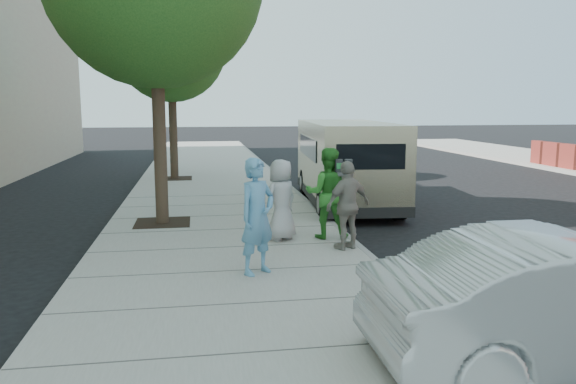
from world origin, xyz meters
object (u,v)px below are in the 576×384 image
object	(u,v)px
van	(346,161)
person_striped_polo	(348,205)
tree_far	(172,41)
person_green_shirt	(327,193)
person_gray_shirt	(281,200)
person_officer	(257,216)
parking_meter	(343,182)

from	to	relation	value
van	person_striped_polo	xyz separation A→B (m)	(-1.36, -5.17, -0.25)
tree_far	van	xyz separation A→B (m)	(4.77, -5.31, -3.68)
person_green_shirt	person_gray_shirt	size ratio (longest dim) A/B	1.13
person_officer	person_gray_shirt	distance (m)	2.22
person_green_shirt	person_gray_shirt	world-z (taller)	person_green_shirt
person_gray_shirt	person_striped_polo	world-z (taller)	person_striped_polo
tree_far	parking_meter	size ratio (longest dim) A/B	4.14
tree_far	person_green_shirt	size ratio (longest dim) A/B	3.65
person_officer	tree_far	bearing A→B (deg)	61.76
person_officer	person_striped_polo	size ratio (longest dim) A/B	1.12
person_gray_shirt	van	bearing A→B (deg)	-156.79
tree_far	van	size ratio (longest dim) A/B	1.03
parking_meter	person_green_shirt	size ratio (longest dim) A/B	0.88
van	person_green_shirt	xyz separation A→B (m)	(-1.53, -4.26, -0.17)
person_striped_polo	parking_meter	bearing A→B (deg)	-122.83
parking_meter	person_striped_polo	size ratio (longest dim) A/B	0.97
tree_far	person_green_shirt	bearing A→B (deg)	-71.30
parking_meter	person_gray_shirt	world-z (taller)	person_gray_shirt
tree_far	person_officer	distance (m)	12.41
parking_meter	van	bearing A→B (deg)	78.63
person_gray_shirt	person_striped_polo	xyz separation A→B (m)	(1.08, -0.88, 0.02)
tree_far	person_green_shirt	world-z (taller)	tree_far
parking_meter	person_striped_polo	xyz separation A→B (m)	(-0.10, -0.70, -0.33)
person_gray_shirt	parking_meter	bearing A→B (deg)	134.26
tree_far	person_gray_shirt	world-z (taller)	tree_far
person_green_shirt	person_striped_polo	world-z (taller)	person_green_shirt
parking_meter	person_striped_polo	world-z (taller)	person_striped_polo
tree_far	person_gray_shirt	xyz separation A→B (m)	(2.32, -9.59, -3.95)
person_officer	van	bearing A→B (deg)	27.69
van	person_striped_polo	size ratio (longest dim) A/B	3.90
person_gray_shirt	tree_far	bearing A→B (deg)	-113.47
van	person_green_shirt	distance (m)	4.53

